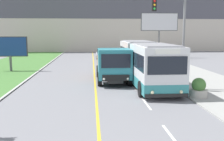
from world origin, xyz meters
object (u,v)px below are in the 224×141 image
(billboard_large, at_px, (159,23))
(planter_round_near, at_px, (199,89))
(car_distant, at_px, (102,54))
(planter_round_far, at_px, (148,61))
(city_bus, at_px, (145,62))
(billboard_small, at_px, (10,48))
(planter_round_third, at_px, (158,67))
(traffic_light_mast, at_px, (175,30))
(planter_round_second, at_px, (176,75))
(dump_truck, at_px, (113,66))

(billboard_large, xyz_separation_m, planter_round_near, (-4.00, -24.84, -4.65))
(car_distant, height_order, planter_round_far, car_distant)
(city_bus, xyz_separation_m, billboard_large, (6.13, 19.32, 3.64))
(car_distant, height_order, billboard_small, billboard_small)
(city_bus, distance_m, planter_round_third, 4.91)
(traffic_light_mast, bearing_deg, city_bus, 114.01)
(car_distant, bearing_deg, billboard_small, -128.38)
(traffic_light_mast, bearing_deg, car_distant, 100.05)
(planter_round_third, bearing_deg, planter_round_second, -87.77)
(billboard_large, bearing_deg, traffic_light_mast, -102.02)
(city_bus, xyz_separation_m, dump_truck, (-2.53, -0.38, -0.23))
(billboard_large, bearing_deg, car_distant, -179.00)
(billboard_large, bearing_deg, planter_round_near, -99.14)
(billboard_small, bearing_deg, city_bus, -28.64)
(city_bus, height_order, dump_truck, city_bus)
(traffic_light_mast, bearing_deg, planter_round_third, 83.99)
(planter_round_near, height_order, planter_round_third, planter_round_third)
(dump_truck, relative_size, planter_round_far, 5.45)
(car_distant, bearing_deg, dump_truck, -89.87)
(car_distant, relative_size, billboard_small, 1.23)
(planter_round_far, bearing_deg, dump_truck, -116.59)
(car_distant, relative_size, planter_round_far, 3.57)
(city_bus, distance_m, billboard_large, 20.60)
(car_distant, xyz_separation_m, planter_round_third, (4.72, -14.86, -0.06))
(billboard_large, relative_size, planter_round_near, 5.85)
(planter_round_third, bearing_deg, planter_round_near, -90.04)
(billboard_large, distance_m, planter_round_near, 25.59)
(city_bus, height_order, planter_round_second, city_bus)
(dump_truck, height_order, traffic_light_mast, traffic_light_mast)
(dump_truck, xyz_separation_m, planter_round_second, (4.86, -0.23, -0.76))
(dump_truck, bearing_deg, traffic_light_mast, -34.62)
(dump_truck, xyz_separation_m, planter_round_third, (4.67, 4.68, -0.74))
(billboard_small, bearing_deg, dump_truck, -35.91)
(car_distant, relative_size, planter_round_second, 3.62)
(planter_round_second, relative_size, planter_round_third, 0.96)
(city_bus, relative_size, car_distant, 2.91)
(car_distant, xyz_separation_m, planter_round_second, (4.91, -19.78, -0.09))
(planter_round_far, bearing_deg, car_distant, 115.97)
(traffic_light_mast, relative_size, planter_round_third, 5.22)
(dump_truck, relative_size, billboard_small, 1.88)
(traffic_light_mast, bearing_deg, billboard_small, 144.45)
(traffic_light_mast, relative_size, billboard_large, 0.95)
(car_distant, relative_size, planter_round_near, 3.70)
(dump_truck, distance_m, planter_round_far, 10.76)
(traffic_light_mast, relative_size, planter_round_far, 5.38)
(traffic_light_mast, xyz_separation_m, billboard_small, (-13.76, 9.84, -1.70))
(planter_round_far, bearing_deg, planter_round_near, -90.54)
(billboard_large, bearing_deg, planter_round_third, -104.88)
(billboard_small, height_order, planter_round_near, billboard_small)
(city_bus, relative_size, planter_round_far, 10.42)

